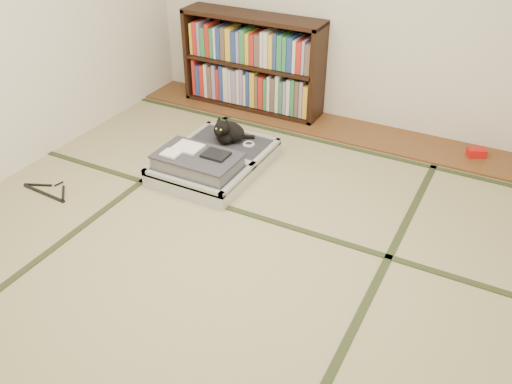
% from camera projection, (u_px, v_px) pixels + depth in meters
% --- Properties ---
extents(floor, '(4.50, 4.50, 0.00)m').
position_uv_depth(floor, '(225.00, 247.00, 3.62)').
color(floor, tan).
rests_on(floor, ground).
extents(wood_strip, '(4.00, 0.50, 0.02)m').
position_uv_depth(wood_strip, '(333.00, 127.00, 5.09)').
color(wood_strip, brown).
rests_on(wood_strip, ground).
extents(red_item, '(0.17, 0.14, 0.07)m').
position_uv_depth(red_item, '(477.00, 153.00, 4.59)').
color(red_item, red).
rests_on(red_item, wood_strip).
extents(room_shell, '(4.50, 4.50, 4.50)m').
position_uv_depth(room_shell, '(216.00, 27.00, 2.82)').
color(room_shell, white).
rests_on(room_shell, ground).
extents(tatami_borders, '(4.00, 4.50, 0.01)m').
position_uv_depth(tatami_borders, '(259.00, 209.00, 3.98)').
color(tatami_borders, '#2D381E').
rests_on(tatami_borders, ground).
extents(bookcase, '(1.40, 0.32, 0.92)m').
position_uv_depth(bookcase, '(253.00, 64.00, 5.25)').
color(bookcase, black).
rests_on(bookcase, wood_strip).
extents(suitcase, '(0.73, 0.97, 0.29)m').
position_uv_depth(suitcase, '(212.00, 162.00, 4.36)').
color(suitcase, silver).
rests_on(suitcase, floor).
extents(cat, '(0.32, 0.33, 0.26)m').
position_uv_depth(cat, '(228.00, 132.00, 4.51)').
color(cat, black).
rests_on(cat, suitcase).
extents(cable_coil, '(0.10, 0.10, 0.02)m').
position_uv_depth(cable_coil, '(249.00, 144.00, 4.52)').
color(cable_coil, white).
rests_on(cable_coil, suitcase).
extents(hanger, '(0.46, 0.22, 0.01)m').
position_uv_depth(hanger, '(47.00, 191.00, 4.17)').
color(hanger, black).
rests_on(hanger, floor).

